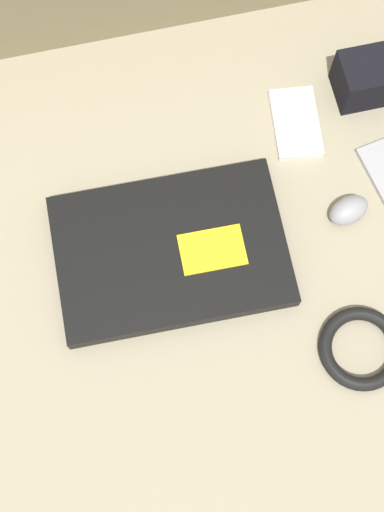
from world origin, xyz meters
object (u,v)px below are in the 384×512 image
(laptop, at_px, (171,251))
(camera_pouch, at_px, (380,76))
(phone_silver, at_px, (296,123))
(computer_mouse, at_px, (349,210))

(laptop, xyz_separation_m, camera_pouch, (0.36, 0.20, 0.02))
(phone_silver, xyz_separation_m, camera_pouch, (0.14, 0.04, 0.03))
(laptop, xyz_separation_m, computer_mouse, (0.26, 0.00, 0.00))
(camera_pouch, bearing_deg, phone_silver, -165.25)
(laptop, bearing_deg, computer_mouse, 2.23)
(laptop, bearing_deg, camera_pouch, 29.95)
(computer_mouse, xyz_separation_m, camera_pouch, (0.10, 0.19, 0.02))
(laptop, distance_m, computer_mouse, 0.26)
(computer_mouse, bearing_deg, laptop, 164.00)
(phone_silver, bearing_deg, laptop, -138.46)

